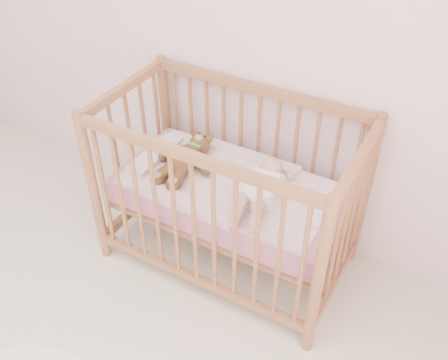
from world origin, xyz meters
The scene contains 6 objects.
wall_back centered at (0.00, 2.00, 1.35)m, with size 4.00×0.02×2.70m, color silver.
crib centered at (0.38, 1.60, 0.50)m, with size 1.36×0.76×1.00m, color #986240, non-canonical shape.
mattress centered at (0.38, 1.60, 0.49)m, with size 1.22×0.62×0.13m, color #D08190.
blanket centered at (0.38, 1.60, 0.56)m, with size 1.10×0.58×0.06m, color pink, non-canonical shape.
baby centered at (0.58, 1.58, 0.64)m, with size 0.27×0.57×0.14m, color white, non-canonical shape.
teddy_bear centered at (0.11, 1.58, 0.65)m, with size 0.34×0.49×0.14m, color brown, non-canonical shape.
Camera 1 is at (1.38, -0.22, 2.25)m, focal length 40.00 mm.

